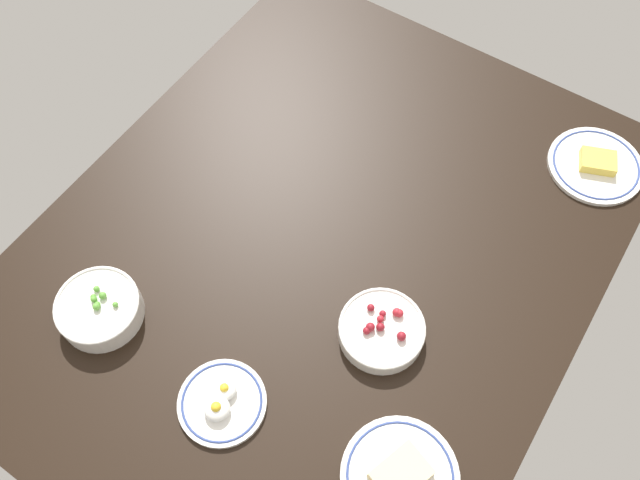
{
  "coord_description": "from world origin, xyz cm",
  "views": [
    {
      "loc": [
        59.0,
        38.97,
        132.03
      ],
      "look_at": [
        0.0,
        0.0,
        6.0
      ],
      "focal_mm": 37.06,
      "sensor_mm": 36.0,
      "label": 1
    }
  ],
  "objects_px": {
    "bowl_berries": "(382,330)",
    "plate_cheese": "(596,165)",
    "bowl_peas": "(99,309)",
    "plate_eggs": "(222,402)",
    "plate_sandwich": "(400,476)"
  },
  "relations": [
    {
      "from": "plate_sandwich",
      "to": "bowl_peas",
      "type": "height_order",
      "value": "bowl_peas"
    },
    {
      "from": "bowl_peas",
      "to": "plate_cheese",
      "type": "distance_m",
      "value": 1.17
    },
    {
      "from": "bowl_berries",
      "to": "plate_cheese",
      "type": "xyz_separation_m",
      "value": [
        -0.64,
        0.21,
        -0.01
      ]
    },
    {
      "from": "bowl_peas",
      "to": "bowl_berries",
      "type": "bearing_deg",
      "value": 119.16
    },
    {
      "from": "plate_sandwich",
      "to": "plate_eggs",
      "type": "distance_m",
      "value": 0.36
    },
    {
      "from": "bowl_peas",
      "to": "plate_eggs",
      "type": "height_order",
      "value": "bowl_peas"
    },
    {
      "from": "bowl_berries",
      "to": "plate_cheese",
      "type": "distance_m",
      "value": 0.68
    },
    {
      "from": "plate_eggs",
      "to": "plate_cheese",
      "type": "height_order",
      "value": "plate_eggs"
    },
    {
      "from": "plate_sandwich",
      "to": "bowl_peas",
      "type": "xyz_separation_m",
      "value": [
        0.06,
        -0.68,
        0.02
      ]
    },
    {
      "from": "bowl_peas",
      "to": "plate_eggs",
      "type": "distance_m",
      "value": 0.32
    },
    {
      "from": "bowl_berries",
      "to": "bowl_peas",
      "type": "bearing_deg",
      "value": -60.84
    },
    {
      "from": "bowl_peas",
      "to": "plate_cheese",
      "type": "height_order",
      "value": "bowl_peas"
    },
    {
      "from": "plate_sandwich",
      "to": "plate_cheese",
      "type": "xyz_separation_m",
      "value": [
        -0.86,
        0.03,
        -0.0
      ]
    },
    {
      "from": "plate_cheese",
      "to": "bowl_berries",
      "type": "bearing_deg",
      "value": -17.91
    },
    {
      "from": "bowl_berries",
      "to": "plate_eggs",
      "type": "distance_m",
      "value": 0.35
    }
  ]
}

